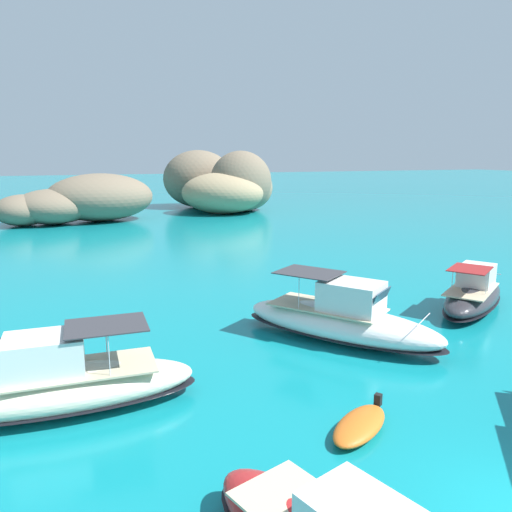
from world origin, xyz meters
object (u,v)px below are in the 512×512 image
object	(u,v)px
motorboat_cream	(60,385)
channel_buoy	(358,298)
motorboat_charcoal	(473,294)
dinghy_tender	(360,425)
motorboat_white	(341,320)
islet_large	(223,185)
islet_small	(79,201)

from	to	relation	value
motorboat_cream	channel_buoy	xyz separation A→B (m)	(14.56, 6.04, -0.49)
motorboat_charcoal	dinghy_tender	size ratio (longest dim) A/B	2.70
motorboat_white	motorboat_charcoal	bearing A→B (deg)	9.08
islet_large	motorboat_cream	xyz separation A→B (m)	(-22.10, -52.25, -2.69)
islet_small	motorboat_charcoal	distance (m)	45.80
dinghy_tender	motorboat_charcoal	bearing A→B (deg)	33.33
motorboat_cream	motorboat_charcoal	distance (m)	19.85
motorboat_cream	channel_buoy	size ratio (longest dim) A/B	5.63
islet_small	motorboat_white	xyz separation A→B (m)	(8.46, -43.86, -1.56)
islet_large	motorboat_charcoal	size ratio (longest dim) A/B	2.90
dinghy_tender	channel_buoy	distance (m)	12.46
motorboat_charcoal	motorboat_cream	bearing A→B (deg)	-170.41
motorboat_cream	channel_buoy	bearing A→B (deg)	22.55
islet_large	dinghy_tender	world-z (taller)	islet_large
motorboat_cream	motorboat_charcoal	bearing A→B (deg)	9.59
motorboat_white	islet_small	bearing A→B (deg)	100.92
motorboat_white	motorboat_cream	size ratio (longest dim) A/B	1.05
channel_buoy	islet_small	bearing A→B (deg)	106.77
motorboat_cream	channel_buoy	world-z (taller)	motorboat_cream
motorboat_white	islet_large	bearing A→B (deg)	77.60
islet_large	motorboat_white	world-z (taller)	islet_large
islet_small	dinghy_tender	xyz separation A→B (m)	(5.23, -50.24, -2.21)
motorboat_cream	motorboat_charcoal	xyz separation A→B (m)	(19.57, 3.31, -0.07)
islet_small	motorboat_charcoal	size ratio (longest dim) A/B	2.54
motorboat_white	motorboat_charcoal	distance (m)	8.64
motorboat_white	channel_buoy	distance (m)	5.43
motorboat_charcoal	dinghy_tender	xyz separation A→B (m)	(-11.77, -7.74, -0.52)
islet_large	dinghy_tender	size ratio (longest dim) A/B	7.85
islet_large	islet_small	world-z (taller)	islet_large
islet_large	islet_small	distance (m)	20.59
dinghy_tender	motorboat_cream	bearing A→B (deg)	150.41
channel_buoy	motorboat_cream	bearing A→B (deg)	-157.45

